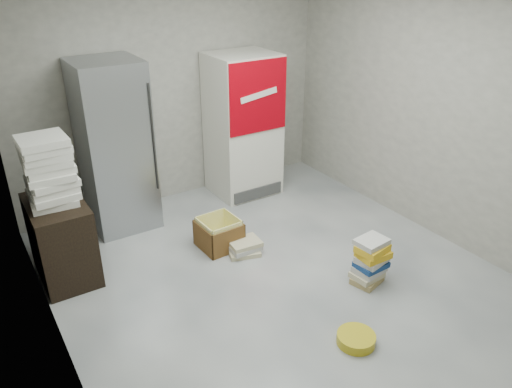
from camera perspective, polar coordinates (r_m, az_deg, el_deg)
The scene contains 10 objects.
ground at distance 4.84m, azimuth 4.15°, elevation -10.88°, with size 5.00×5.00×0.00m, color #B9B8B4.
room_shell at distance 4.02m, azimuth 4.98°, elevation 10.02°, with size 4.04×5.04×2.82m.
steel_fridge at distance 5.74m, azimuth -15.83°, elevation 5.21°, with size 0.70×0.72×1.90m.
coke_cooler at distance 6.37m, azimuth -1.48°, elevation 7.84°, with size 0.80×0.73×1.80m.
wood_shelf at distance 5.16m, azimuth -21.31°, elevation -4.92°, with size 0.50×0.80×0.80m, color black.
supply_box_stack at distance 4.85m, azimuth -22.60°, elevation 2.48°, with size 0.45×0.44×0.65m.
phonebook_stack_main at distance 4.91m, azimuth 12.96°, elevation -7.51°, with size 0.36×0.30×0.48m.
phonebook_stack_side at distance 5.31m, azimuth -1.34°, elevation -6.08°, with size 0.38×0.34×0.15m.
cardboard_box at distance 5.41m, azimuth -4.24°, elevation -4.73°, with size 0.43×0.43×0.34m.
bucket_lid at distance 4.33m, azimuth 11.36°, elevation -15.92°, with size 0.32×0.32×0.08m, color gold.
Camera 1 is at (-2.35, -3.06, 2.91)m, focal length 35.00 mm.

